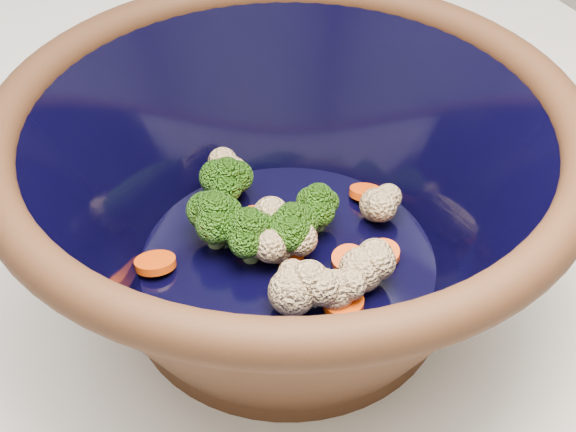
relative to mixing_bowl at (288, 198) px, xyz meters
The scene contains 2 objects.
mixing_bowl is the anchor object (origin of this frame).
vegetable_pile 0.04m from the mixing_bowl, 101.58° to the left, with size 0.21×0.18×0.05m.
Camera 1 is at (-0.10, -0.49, 1.35)m, focal length 50.00 mm.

